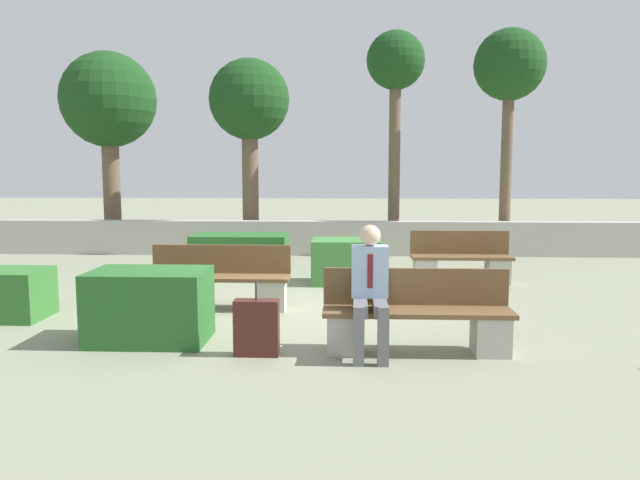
{
  "coord_description": "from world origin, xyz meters",
  "views": [
    {
      "loc": [
        0.86,
        -8.38,
        1.95
      ],
      "look_at": [
        0.48,
        0.5,
        0.9
      ],
      "focal_mm": 35.0,
      "sensor_mm": 36.0,
      "label": 1
    }
  ],
  "objects_px": {
    "bench_front": "(417,320)",
    "suitcase": "(257,328)",
    "bench_right_side": "(461,264)",
    "tree_leftmost": "(108,103)",
    "bench_left_side": "(219,284)",
    "person_seated_man": "(370,284)",
    "tree_center_left": "(249,105)",
    "tree_center_right": "(396,71)",
    "tree_rightmost": "(509,71)"
  },
  "relations": [
    {
      "from": "bench_right_side",
      "to": "tree_leftmost",
      "type": "xyz_separation_m",
      "value": [
        -7.57,
        4.3,
        3.11
      ]
    },
    {
      "from": "suitcase",
      "to": "tree_leftmost",
      "type": "relative_size",
      "value": 0.17
    },
    {
      "from": "tree_center_left",
      "to": "tree_rightmost",
      "type": "relative_size",
      "value": 0.89
    },
    {
      "from": "tree_leftmost",
      "to": "bench_right_side",
      "type": "bearing_deg",
      "value": -29.61
    },
    {
      "from": "bench_front",
      "to": "bench_right_side",
      "type": "xyz_separation_m",
      "value": [
        1.18,
        4.0,
        -0.01
      ]
    },
    {
      "from": "suitcase",
      "to": "tree_center_right",
      "type": "distance_m",
      "value": 9.34
    },
    {
      "from": "person_seated_man",
      "to": "tree_center_left",
      "type": "distance_m",
      "value": 8.76
    },
    {
      "from": "bench_left_side",
      "to": "person_seated_man",
      "type": "xyz_separation_m",
      "value": [
        1.99,
        -2.05,
        0.41
      ]
    },
    {
      "from": "tree_leftmost",
      "to": "bench_front",
      "type": "bearing_deg",
      "value": -52.44
    },
    {
      "from": "suitcase",
      "to": "bench_front",
      "type": "bearing_deg",
      "value": 6.74
    },
    {
      "from": "bench_left_side",
      "to": "suitcase",
      "type": "height_order",
      "value": "bench_left_side"
    },
    {
      "from": "tree_leftmost",
      "to": "tree_rightmost",
      "type": "relative_size",
      "value": 0.94
    },
    {
      "from": "bench_front",
      "to": "bench_left_side",
      "type": "xyz_separation_m",
      "value": [
        -2.5,
        1.91,
        -0.0
      ]
    },
    {
      "from": "suitcase",
      "to": "tree_center_right",
      "type": "relative_size",
      "value": 0.16
    },
    {
      "from": "bench_left_side",
      "to": "tree_rightmost",
      "type": "xyz_separation_m",
      "value": [
        5.3,
        5.77,
        3.7
      ]
    },
    {
      "from": "bench_left_side",
      "to": "tree_center_left",
      "type": "xyz_separation_m",
      "value": [
        -0.47,
        5.95,
        3.0
      ]
    },
    {
      "from": "bench_front",
      "to": "person_seated_man",
      "type": "relative_size",
      "value": 1.47
    },
    {
      "from": "bench_front",
      "to": "suitcase",
      "type": "relative_size",
      "value": 2.53
    },
    {
      "from": "tree_center_left",
      "to": "bench_right_side",
      "type": "bearing_deg",
      "value": -42.93
    },
    {
      "from": "person_seated_man",
      "to": "suitcase",
      "type": "xyz_separation_m",
      "value": [
        -1.17,
        -0.06,
        -0.46
      ]
    },
    {
      "from": "bench_front",
      "to": "tree_center_right",
      "type": "relative_size",
      "value": 0.4
    },
    {
      "from": "bench_right_side",
      "to": "tree_leftmost",
      "type": "distance_m",
      "value": 9.24
    },
    {
      "from": "bench_left_side",
      "to": "tree_rightmost",
      "type": "bearing_deg",
      "value": 47.82
    },
    {
      "from": "person_seated_man",
      "to": "tree_center_left",
      "type": "height_order",
      "value": "tree_center_left"
    },
    {
      "from": "person_seated_man",
      "to": "tree_center_right",
      "type": "xyz_separation_m",
      "value": [
        0.85,
        8.23,
        3.34
      ]
    },
    {
      "from": "person_seated_man",
      "to": "suitcase",
      "type": "relative_size",
      "value": 1.72
    },
    {
      "from": "tree_center_left",
      "to": "tree_center_right",
      "type": "distance_m",
      "value": 3.41
    },
    {
      "from": "bench_left_side",
      "to": "bench_right_side",
      "type": "bearing_deg",
      "value": 29.97
    },
    {
      "from": "bench_front",
      "to": "tree_rightmost",
      "type": "relative_size",
      "value": 0.4
    },
    {
      "from": "suitcase",
      "to": "tree_leftmost",
      "type": "bearing_deg",
      "value": 119.0
    },
    {
      "from": "tree_center_left",
      "to": "tree_rightmost",
      "type": "bearing_deg",
      "value": -1.77
    },
    {
      "from": "bench_front",
      "to": "tree_center_left",
      "type": "height_order",
      "value": "tree_center_left"
    },
    {
      "from": "tree_center_right",
      "to": "tree_rightmost",
      "type": "xyz_separation_m",
      "value": [
        2.46,
        -0.4,
        -0.06
      ]
    },
    {
      "from": "bench_front",
      "to": "suitcase",
      "type": "bearing_deg",
      "value": -173.26
    },
    {
      "from": "bench_right_side",
      "to": "tree_center_left",
      "type": "bearing_deg",
      "value": 132.35
    },
    {
      "from": "bench_left_side",
      "to": "bench_right_side",
      "type": "distance_m",
      "value": 4.23
    },
    {
      "from": "bench_right_side",
      "to": "suitcase",
      "type": "distance_m",
      "value": 5.08
    },
    {
      "from": "tree_leftmost",
      "to": "tree_center_left",
      "type": "height_order",
      "value": "tree_leftmost"
    },
    {
      "from": "bench_left_side",
      "to": "suitcase",
      "type": "xyz_separation_m",
      "value": [
        0.82,
        -2.11,
        -0.04
      ]
    },
    {
      "from": "bench_front",
      "to": "tree_rightmost",
      "type": "xyz_separation_m",
      "value": [
        2.8,
        7.68,
        3.69
      ]
    },
    {
      "from": "bench_left_side",
      "to": "tree_leftmost",
      "type": "bearing_deg",
      "value": 121.72
    },
    {
      "from": "bench_right_side",
      "to": "tree_rightmost",
      "type": "distance_m",
      "value": 5.47
    },
    {
      "from": "tree_rightmost",
      "to": "suitcase",
      "type": "bearing_deg",
      "value": -119.6
    },
    {
      "from": "bench_left_side",
      "to": "tree_center_right",
      "type": "relative_size",
      "value": 0.39
    },
    {
      "from": "tree_rightmost",
      "to": "bench_left_side",
      "type": "bearing_deg",
      "value": -132.58
    },
    {
      "from": "person_seated_man",
      "to": "tree_center_right",
      "type": "relative_size",
      "value": 0.27
    },
    {
      "from": "bench_right_side",
      "to": "tree_center_right",
      "type": "relative_size",
      "value": 0.33
    },
    {
      "from": "person_seated_man",
      "to": "tree_center_left",
      "type": "bearing_deg",
      "value": 107.11
    },
    {
      "from": "bench_front",
      "to": "tree_leftmost",
      "type": "relative_size",
      "value": 0.43
    },
    {
      "from": "tree_leftmost",
      "to": "tree_rightmost",
      "type": "bearing_deg",
      "value": -3.86
    }
  ]
}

